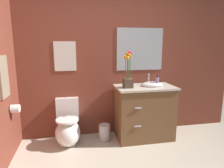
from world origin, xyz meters
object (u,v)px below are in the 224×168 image
toilet (68,129)px  toilet_paper_roll (15,109)px  soap_bottle (157,82)px  flower_vase (128,75)px  wall_poster (65,56)px  vanity_cabinet (144,112)px  trash_bin (104,132)px  hanging_towel (4,77)px  wall_mirror (140,49)px

toilet → toilet_paper_roll: 0.82m
toilet_paper_roll → soap_bottle: bearing=3.2°
flower_vase → wall_poster: wall_poster is taller
vanity_cabinet → trash_bin: (-0.66, 0.01, -0.31)m
toilet → trash_bin: size_ratio=2.54×
vanity_cabinet → soap_bottle: vanity_cabinet is taller
hanging_towel → vanity_cabinet: bearing=9.2°
flower_vase → wall_poster: bearing=160.0°
toilet → hanging_towel: size_ratio=1.33×
hanging_towel → toilet_paper_roll: bearing=69.8°
hanging_towel → toilet_paper_roll: (0.06, 0.15, -0.46)m
trash_bin → wall_poster: 1.37m
toilet → trash_bin: 0.58m
vanity_cabinet → flower_vase: flower_vase is taller
trash_bin → hanging_towel: hanging_towel is taller
trash_bin → toilet_paper_roll: toilet_paper_roll is taller
vanity_cabinet → wall_mirror: bearing=90.5°
vanity_cabinet → wall_poster: bearing=166.6°
toilet → wall_mirror: (1.24, 0.27, 1.21)m
soap_bottle → toilet_paper_roll: size_ratio=1.57×
trash_bin → hanging_towel: size_ratio=0.52×
trash_bin → wall_mirror: size_ratio=0.34×
vanity_cabinet → hanging_towel: hanging_towel is taller
wall_poster → hanging_towel: wall_poster is taller
flower_vase → wall_mirror: wall_mirror is taller
soap_bottle → wall_mirror: bearing=117.5°
flower_vase → soap_bottle: bearing=-0.8°
soap_bottle → wall_mirror: (-0.18, 0.35, 0.50)m
soap_bottle → vanity_cabinet: bearing=163.5°
flower_vase → wall_poster: 1.03m
flower_vase → vanity_cabinet: bearing=8.7°
flower_vase → wall_mirror: bearing=48.7°
wall_poster → wall_mirror: bearing=0.0°
wall_mirror → hanging_towel: size_ratio=1.54×
flower_vase → soap_bottle: flower_vase is taller
flower_vase → wall_poster: (-0.94, 0.34, 0.28)m
toilet → toilet_paper_roll: bearing=-163.7°
vanity_cabinet → trash_bin: 0.73m
hanging_towel → toilet: bearing=25.5°
wall_mirror → hanging_towel: (-1.96, -0.61, -0.31)m
soap_bottle → hanging_towel: hanging_towel is taller
soap_bottle → hanging_towel: size_ratio=0.33×
wall_poster → wall_mirror: wall_mirror is taller
wall_poster → toilet_paper_roll: bearing=-145.4°
wall_mirror → toilet_paper_roll: wall_mirror is taller
trash_bin → wall_poster: size_ratio=0.59×
flower_vase → hanging_towel: (-1.66, -0.27, 0.07)m
vanity_cabinet → wall_mirror: size_ratio=1.32×
vanity_cabinet → hanging_towel: 2.11m
toilet → hanging_towel: bearing=-154.5°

